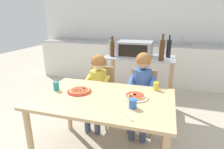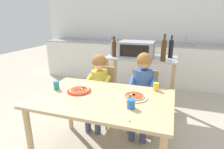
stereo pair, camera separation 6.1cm
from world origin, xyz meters
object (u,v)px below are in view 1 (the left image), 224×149
(dining_chair_right, at_px, (142,96))
(dining_table, at_px, (104,106))
(drinking_cup_blue, at_px, (133,103))
(serving_spoon, at_px, (129,116))
(pizza_plate_red_rimmed, at_px, (79,91))
(kitchen_island_cart, at_px, (139,75))
(bottle_dark_olive_oil, at_px, (161,52))
(bottle_squat_spirits, at_px, (112,48))
(dining_chair_left, at_px, (101,91))
(child_in_blue_striped_shirt, at_px, (142,84))
(pizza_plate_cream, at_px, (135,96))
(drinking_cup_teal, at_px, (56,86))
(drinking_cup_yellow, at_px, (156,86))
(bottle_brown_beer, at_px, (162,50))
(bottle_clear_vinegar, at_px, (169,48))
(bottle_slim_sauce, at_px, (110,49))
(child_in_yellow_shirt, at_px, (97,82))
(toaster_oven, at_px, (135,49))

(dining_chair_right, bearing_deg, dining_table, -113.26)
(drinking_cup_blue, xyz_separation_m, serving_spoon, (0.00, -0.17, -0.04))
(dining_table, relative_size, pizza_plate_red_rimmed, 5.32)
(kitchen_island_cart, relative_size, bottle_dark_olive_oil, 4.16)
(bottle_squat_spirits, xyz_separation_m, dining_chair_left, (-0.05, -0.43, -0.55))
(child_in_blue_striped_shirt, bearing_deg, dining_table, -117.28)
(pizza_plate_red_rimmed, bearing_deg, pizza_plate_cream, 2.99)
(pizza_plate_red_rimmed, bearing_deg, bottle_dark_olive_oil, 54.83)
(bottle_squat_spirits, distance_m, drinking_cup_teal, 1.17)
(kitchen_island_cart, distance_m, child_in_blue_striped_shirt, 0.67)
(drinking_cup_yellow, height_order, serving_spoon, drinking_cup_yellow)
(bottle_brown_beer, relative_size, drinking_cup_teal, 4.01)
(dining_table, bearing_deg, serving_spoon, -43.18)
(drinking_cup_teal, bearing_deg, drinking_cup_yellow, 16.89)
(bottle_clear_vinegar, bearing_deg, drinking_cup_blue, -100.49)
(kitchen_island_cart, relative_size, dining_chair_left, 1.32)
(bottle_slim_sauce, xyz_separation_m, drinking_cup_blue, (0.63, -1.36, -0.24))
(bottle_clear_vinegar, height_order, dining_table, bottle_clear_vinegar)
(bottle_brown_beer, bearing_deg, bottle_slim_sauce, 167.65)
(kitchen_island_cart, height_order, child_in_blue_striped_shirt, child_in_blue_striped_shirt)
(kitchen_island_cart, relative_size, drinking_cup_blue, 12.84)
(dining_chair_right, relative_size, pizza_plate_red_rimmed, 3.13)
(dining_chair_right, relative_size, child_in_yellow_shirt, 0.81)
(drinking_cup_teal, bearing_deg, dining_chair_right, 38.02)
(drinking_cup_blue, bearing_deg, bottle_squat_spirits, 114.14)
(bottle_clear_vinegar, xyz_separation_m, bottle_squat_spirits, (-0.84, -0.17, -0.01))
(dining_table, distance_m, dining_chair_left, 0.78)
(bottle_brown_beer, relative_size, bottle_clear_vinegar, 1.10)
(dining_table, height_order, dining_chair_left, dining_chair_left)
(bottle_brown_beer, bearing_deg, toaster_oven, 155.17)
(dining_chair_left, distance_m, pizza_plate_red_rimmed, 0.69)
(drinking_cup_blue, distance_m, drinking_cup_yellow, 0.51)
(kitchen_island_cart, xyz_separation_m, drinking_cup_teal, (-0.72, -1.21, 0.17))
(child_in_blue_striped_shirt, bearing_deg, bottle_dark_olive_oil, 72.11)
(bottle_clear_vinegar, distance_m, pizza_plate_cream, 1.29)
(bottle_clear_vinegar, distance_m, dining_chair_right, 0.87)
(bottle_dark_olive_oil, bearing_deg, pizza_plate_cream, -99.91)
(child_in_blue_striped_shirt, bearing_deg, child_in_yellow_shirt, -179.42)
(child_in_blue_striped_shirt, xyz_separation_m, pizza_plate_cream, (-0.00, -0.50, 0.05))
(kitchen_island_cart, bearing_deg, pizza_plate_cream, -83.06)
(serving_spoon, bearing_deg, dining_chair_left, 121.53)
(bottle_brown_beer, height_order, bottle_squat_spirits, bottle_brown_beer)
(bottle_slim_sauce, height_order, drinking_cup_blue, bottle_slim_sauce)
(bottle_slim_sauce, height_order, child_in_blue_striped_shirt, bottle_slim_sauce)
(pizza_plate_red_rimmed, bearing_deg, toaster_oven, 72.23)
(pizza_plate_cream, relative_size, drinking_cup_blue, 3.24)
(child_in_yellow_shirt, bearing_deg, bottle_slim_sauce, 91.53)
(bottle_slim_sauce, height_order, dining_chair_right, bottle_slim_sauce)
(dining_table, height_order, drinking_cup_teal, drinking_cup_teal)
(pizza_plate_red_rimmed, xyz_separation_m, drinking_cup_blue, (0.62, -0.20, 0.03))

